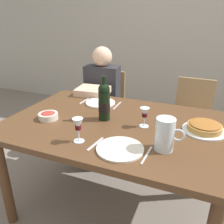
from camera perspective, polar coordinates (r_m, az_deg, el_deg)
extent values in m
plane|color=slate|center=(2.04, 0.75, -22.21)|extent=(8.00, 8.00, 0.00)
cube|color=#B2ADA3|center=(3.58, 14.95, 21.42)|extent=(8.00, 0.10, 2.80)
cube|color=brown|center=(1.61, 0.88, -3.23)|extent=(1.50, 1.00, 0.04)
cylinder|color=brown|center=(1.86, -24.86, -15.35)|extent=(0.07, 0.07, 0.72)
cylinder|color=brown|center=(2.39, -10.52, -4.57)|extent=(0.07, 0.07, 0.72)
cylinder|color=brown|center=(2.08, 23.20, -10.78)|extent=(0.07, 0.07, 0.72)
cylinder|color=black|center=(1.61, -1.93, 1.59)|extent=(0.08, 0.08, 0.21)
sphere|color=black|center=(1.57, -1.99, 5.61)|extent=(0.08, 0.08, 0.08)
cylinder|color=black|center=(1.55, -2.01, 7.37)|extent=(0.03, 0.03, 0.08)
cylinder|color=black|center=(1.61, -1.93, 1.25)|extent=(0.08, 0.08, 0.07)
cylinder|color=silver|center=(1.28, 12.85, -5.38)|extent=(0.10, 0.10, 0.19)
cylinder|color=silver|center=(1.30, 12.72, -6.68)|extent=(0.10, 0.10, 0.11)
torus|color=silver|center=(1.27, 16.01, -5.50)|extent=(0.07, 0.01, 0.07)
cylinder|color=silver|center=(1.59, 21.68, -4.23)|extent=(0.27, 0.27, 0.01)
cylinder|color=#C18E47|center=(1.58, 21.80, -3.50)|extent=(0.21, 0.21, 0.03)
ellipsoid|color=#9E6028|center=(1.57, 21.92, -2.73)|extent=(0.19, 0.19, 0.02)
cylinder|color=silver|center=(1.70, -15.39, -0.99)|extent=(0.14, 0.14, 0.04)
ellipsoid|color=#B2382D|center=(1.70, -15.44, -0.52)|extent=(0.11, 0.11, 0.03)
cylinder|color=silver|center=(1.38, -8.12, -7.07)|extent=(0.06, 0.06, 0.00)
cylinder|color=silver|center=(1.37, -8.21, -5.70)|extent=(0.01, 0.01, 0.07)
cone|color=silver|center=(1.33, -8.38, -2.98)|extent=(0.06, 0.06, 0.07)
cylinder|color=#470A14|center=(1.34, -8.33, -3.76)|extent=(0.03, 0.03, 0.03)
cylinder|color=silver|center=(1.56, 7.85, -3.45)|extent=(0.06, 0.06, 0.00)
cylinder|color=silver|center=(1.54, 7.92, -2.31)|extent=(0.01, 0.01, 0.06)
cone|color=silver|center=(1.52, 8.05, -0.12)|extent=(0.06, 0.06, 0.06)
cylinder|color=#470A14|center=(1.52, 8.01, -0.74)|extent=(0.03, 0.03, 0.02)
cylinder|color=white|center=(1.94, -2.87, 2.30)|extent=(0.25, 0.25, 0.01)
cylinder|color=silver|center=(1.29, 1.99, -9.04)|extent=(0.26, 0.26, 0.01)
cube|color=silver|center=(2.01, -6.76, 2.76)|extent=(0.02, 0.16, 0.00)
cube|color=silver|center=(1.89, 1.26, 1.59)|extent=(0.01, 0.18, 0.00)
cube|color=silver|center=(1.26, 8.52, -10.45)|extent=(0.02, 0.18, 0.00)
cube|color=silver|center=(1.34, -4.08, -7.86)|extent=(0.03, 0.16, 0.00)
cube|color=#9E7A51|center=(2.56, -1.86, 0.22)|extent=(0.44, 0.44, 0.02)
cube|color=#9E7A51|center=(2.66, -0.66, 5.87)|extent=(0.36, 0.07, 0.40)
cylinder|color=#9E7A51|center=(2.58, -6.60, -5.59)|extent=(0.04, 0.04, 0.45)
cylinder|color=#9E7A51|center=(2.48, 0.72, -6.71)|extent=(0.04, 0.04, 0.45)
cylinder|color=#9E7A51|center=(2.86, -3.97, -2.50)|extent=(0.04, 0.04, 0.45)
cylinder|color=#9E7A51|center=(2.77, 2.66, -3.37)|extent=(0.04, 0.04, 0.45)
cube|color=#2D2D33|center=(2.44, -2.32, 5.52)|extent=(0.36, 0.23, 0.50)
sphere|color=beige|center=(2.36, -2.46, 13.42)|extent=(0.20, 0.20, 0.20)
cube|color=#33333D|center=(2.36, -3.71, -1.61)|extent=(0.34, 0.41, 0.14)
cube|color=#33333D|center=(2.37, -4.81, -9.02)|extent=(0.28, 0.15, 0.40)
cube|color=beige|center=(2.17, -4.74, 5.16)|extent=(0.31, 0.27, 0.06)
cube|color=#9E7A51|center=(2.39, 18.48, -2.79)|extent=(0.41, 0.41, 0.02)
cube|color=#9E7A51|center=(2.49, 19.62, 3.29)|extent=(0.36, 0.04, 0.40)
cylinder|color=#9E7A51|center=(2.37, 13.13, -8.89)|extent=(0.04, 0.04, 0.45)
cylinder|color=#9E7A51|center=(2.34, 21.38, -10.33)|extent=(0.04, 0.04, 0.45)
cylinder|color=#9E7A51|center=(2.66, 14.70, -5.29)|extent=(0.04, 0.04, 0.45)
cylinder|color=#9E7A51|center=(2.64, 21.98, -6.53)|extent=(0.04, 0.04, 0.45)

